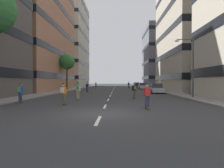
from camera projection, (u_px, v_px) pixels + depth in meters
ground_plane at (113, 89)px, 42.73m from camera, size 190.69×190.69×0.00m
sidewalk_left at (76, 88)px, 46.97m from camera, size 2.59×87.40×0.14m
sidewalk_right at (152, 88)px, 46.42m from camera, size 2.59×87.40×0.14m
lane_markings at (113, 89)px, 43.94m from camera, size 0.16×72.20×0.01m
building_left_mid at (19, 32)px, 38.97m from camera, size 18.09×23.76×24.29m
building_left_far at (60, 44)px, 67.09m from camera, size 18.09×21.76×30.77m
building_right_mid at (210, 2)px, 37.73m from camera, size 18.09×19.61×36.05m
building_right_far at (170, 57)px, 66.03m from camera, size 18.09×16.19×21.04m
parked_car_near at (143, 86)px, 45.14m from camera, size 1.82×4.40×1.52m
parked_car_mid at (137, 85)px, 57.37m from camera, size 1.82×4.40×1.52m
parked_car_far at (156, 89)px, 29.67m from camera, size 1.82×4.40×1.52m
street_tree_near at (67, 62)px, 38.56m from camera, size 3.25×3.25×7.45m
streetlamp_right at (190, 61)px, 20.49m from camera, size 2.13×0.30×6.50m
skater_0 at (147, 95)px, 12.79m from camera, size 0.55×0.92×1.78m
skater_1 at (78, 90)px, 19.47m from camera, size 0.54×0.90×1.78m
skater_2 at (77, 85)px, 38.33m from camera, size 0.57×0.92×1.78m
skater_3 at (20, 92)px, 15.75m from camera, size 0.56×0.92×1.78m
skater_4 at (96, 85)px, 44.61m from camera, size 0.57×0.92×1.78m
skater_5 at (129, 85)px, 48.89m from camera, size 0.53×0.90×1.78m
skater_6 at (63, 92)px, 14.78m from camera, size 0.56×0.92×1.78m
skater_7 at (78, 87)px, 28.38m from camera, size 0.57×0.92×1.78m
skater_8 at (87, 86)px, 31.07m from camera, size 0.55×0.92×1.78m
skater_9 at (135, 89)px, 20.31m from camera, size 0.57×0.92×1.78m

